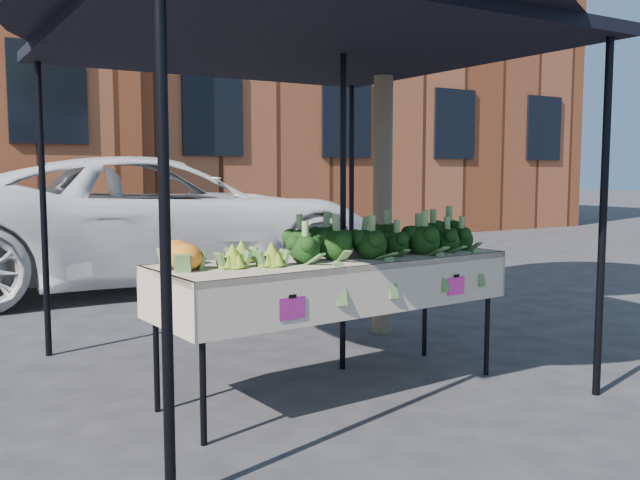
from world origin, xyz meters
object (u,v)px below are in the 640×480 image
Objects in this scene: table at (336,325)px; street_tree at (384,55)px; vehicle at (154,52)px; canopy at (296,185)px.

street_tree reaches higher than table.
vehicle is at bearing 85.06° from table.
canopy is 4.77m from vehicle.
canopy reaches higher than table.
street_tree is (0.84, -3.76, -0.49)m from vehicle.
table is at bearing -136.24° from street_tree.
street_tree is at bearing -162.37° from vehicle.
canopy is at bearing -151.06° from street_tree.
table is 0.78× the size of canopy.
street_tree is (1.29, 0.71, 1.11)m from canopy.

